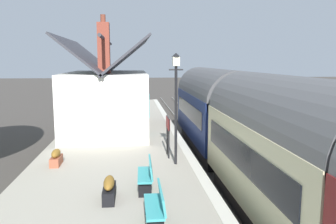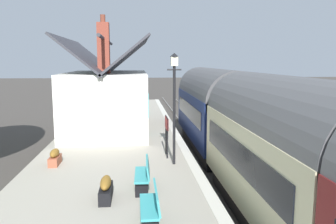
{
  "view_description": "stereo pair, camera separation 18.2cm",
  "coord_description": "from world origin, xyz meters",
  "px_view_note": "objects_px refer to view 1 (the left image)",
  "views": [
    {
      "loc": [
        -16.85,
        3.4,
        4.71
      ],
      "look_at": [
        1.15,
        1.5,
        2.0
      ],
      "focal_mm": 36.53,
      "sensor_mm": 36.0,
      "label": 1
    },
    {
      "loc": [
        -16.87,
        3.22,
        4.71
      ],
      "look_at": [
        1.15,
        1.5,
        2.0
      ],
      "focal_mm": 36.53,
      "sensor_mm": 36.0,
      "label": 2
    }
  ],
  "objects_px": {
    "planter_by_door": "(135,104)",
    "lamp_post_platform": "(176,88)",
    "planter_edge_near": "(109,189)",
    "station_building": "(108,99)",
    "planter_bench_left": "(141,100)",
    "train": "(277,145)",
    "bench_by_lamp": "(147,174)",
    "planter_bench_right": "(56,158)",
    "bench_near_building": "(137,107)",
    "bench_platform_end": "(157,205)",
    "planter_under_sign": "(94,107)",
    "station_sign_board": "(168,126)"
  },
  "relations": [
    {
      "from": "planter_by_door",
      "to": "lamp_post_platform",
      "type": "height_order",
      "value": "lamp_post_platform"
    },
    {
      "from": "planter_edge_near",
      "to": "planter_by_door",
      "type": "relative_size",
      "value": 1.06
    },
    {
      "from": "station_building",
      "to": "planter_bench_left",
      "type": "height_order",
      "value": "station_building"
    },
    {
      "from": "train",
      "to": "lamp_post_platform",
      "type": "bearing_deg",
      "value": 49.48
    },
    {
      "from": "bench_by_lamp",
      "to": "planter_bench_right",
      "type": "relative_size",
      "value": 1.69
    },
    {
      "from": "bench_near_building",
      "to": "bench_platform_end",
      "type": "relative_size",
      "value": 1.01
    },
    {
      "from": "train",
      "to": "station_building",
      "type": "xyz_separation_m",
      "value": [
        8.83,
        5.6,
        0.48
      ]
    },
    {
      "from": "bench_near_building",
      "to": "planter_under_sign",
      "type": "xyz_separation_m",
      "value": [
        0.74,
        3.12,
        -0.04
      ]
    },
    {
      "from": "train",
      "to": "planter_bench_left",
      "type": "xyz_separation_m",
      "value": [
        19.14,
        3.6,
        -0.76
      ]
    },
    {
      "from": "bench_platform_end",
      "to": "planter_bench_right",
      "type": "xyz_separation_m",
      "value": [
        4.92,
        3.26,
        -0.2
      ]
    },
    {
      "from": "planter_edge_near",
      "to": "planter_bench_left",
      "type": "xyz_separation_m",
      "value": [
        19.79,
        -1.36,
        0.16
      ]
    },
    {
      "from": "station_sign_board",
      "to": "station_building",
      "type": "bearing_deg",
      "value": 26.25
    },
    {
      "from": "station_building",
      "to": "train",
      "type": "bearing_deg",
      "value": -147.62
    },
    {
      "from": "bench_by_lamp",
      "to": "planter_under_sign",
      "type": "distance_m",
      "value": 15.68
    },
    {
      "from": "lamp_post_platform",
      "to": "train",
      "type": "bearing_deg",
      "value": -130.52
    },
    {
      "from": "planter_edge_near",
      "to": "planter_bench_left",
      "type": "distance_m",
      "value": 19.84
    },
    {
      "from": "planter_bench_right",
      "to": "planter_by_door",
      "type": "height_order",
      "value": "planter_by_door"
    },
    {
      "from": "planter_bench_right",
      "to": "planter_by_door",
      "type": "xyz_separation_m",
      "value": [
        15.28,
        -2.99,
        0.0
      ]
    },
    {
      "from": "station_building",
      "to": "bench_by_lamp",
      "type": "xyz_separation_m",
      "value": [
        -8.87,
        -1.69,
        -1.22
      ]
    },
    {
      "from": "station_building",
      "to": "planter_under_sign",
      "type": "bearing_deg",
      "value": 12.71
    },
    {
      "from": "planter_bench_right",
      "to": "planter_bench_left",
      "type": "bearing_deg",
      "value": -11.86
    },
    {
      "from": "bench_near_building",
      "to": "planter_bench_right",
      "type": "relative_size",
      "value": 1.69
    },
    {
      "from": "lamp_post_platform",
      "to": "station_building",
      "type": "bearing_deg",
      "value": 23.7
    },
    {
      "from": "planter_edge_near",
      "to": "planter_by_door",
      "type": "height_order",
      "value": "planter_edge_near"
    },
    {
      "from": "bench_near_building",
      "to": "planter_edge_near",
      "type": "height_order",
      "value": "bench_near_building"
    },
    {
      "from": "planter_edge_near",
      "to": "planter_bench_left",
      "type": "height_order",
      "value": "planter_bench_left"
    },
    {
      "from": "station_building",
      "to": "planter_under_sign",
      "type": "xyz_separation_m",
      "value": [
        6.5,
        1.47,
        -1.26
      ]
    },
    {
      "from": "train",
      "to": "planter_bench_left",
      "type": "height_order",
      "value": "train"
    },
    {
      "from": "planter_bench_right",
      "to": "lamp_post_platform",
      "type": "distance_m",
      "value": 4.97
    },
    {
      "from": "planter_by_door",
      "to": "lamp_post_platform",
      "type": "bearing_deg",
      "value": -175.23
    },
    {
      "from": "planter_bench_left",
      "to": "planter_by_door",
      "type": "height_order",
      "value": "planter_bench_left"
    },
    {
      "from": "bench_by_lamp",
      "to": "planter_under_sign",
      "type": "relative_size",
      "value": 1.81
    },
    {
      "from": "train",
      "to": "planter_bench_left",
      "type": "bearing_deg",
      "value": 10.65
    },
    {
      "from": "bench_by_lamp",
      "to": "station_sign_board",
      "type": "xyz_separation_m",
      "value": [
        3.46,
        -0.98,
        0.71
      ]
    },
    {
      "from": "bench_by_lamp",
      "to": "planter_bench_right",
      "type": "distance_m",
      "value": 4.17
    },
    {
      "from": "planter_under_sign",
      "to": "planter_bench_left",
      "type": "bearing_deg",
      "value": -42.25
    },
    {
      "from": "planter_bench_left",
      "to": "station_sign_board",
      "type": "bearing_deg",
      "value": -177.56
    },
    {
      "from": "planter_bench_right",
      "to": "bench_by_lamp",
      "type": "bearing_deg",
      "value": -130.98
    },
    {
      "from": "station_building",
      "to": "bench_by_lamp",
      "type": "bearing_deg",
      "value": -169.23
    },
    {
      "from": "station_sign_board",
      "to": "planter_bench_right",
      "type": "bearing_deg",
      "value": 100.02
    },
    {
      "from": "station_building",
      "to": "planter_by_door",
      "type": "bearing_deg",
      "value": -9.54
    },
    {
      "from": "planter_by_door",
      "to": "station_sign_board",
      "type": "distance_m",
      "value": 14.62
    },
    {
      "from": "station_building",
      "to": "lamp_post_platform",
      "type": "bearing_deg",
      "value": -156.3
    },
    {
      "from": "station_building",
      "to": "planter_bench_right",
      "type": "xyz_separation_m",
      "value": [
        -6.14,
        1.46,
        -1.42
      ]
    },
    {
      "from": "lamp_post_platform",
      "to": "station_sign_board",
      "type": "relative_size",
      "value": 2.54
    },
    {
      "from": "bench_near_building",
      "to": "planter_edge_near",
      "type": "bearing_deg",
      "value": 176.22
    },
    {
      "from": "planter_by_door",
      "to": "lamp_post_platform",
      "type": "xyz_separation_m",
      "value": [
        -15.61,
        -1.3,
        2.48
      ]
    },
    {
      "from": "station_building",
      "to": "planter_edge_near",
      "type": "relative_size",
      "value": 7.47
    },
    {
      "from": "lamp_post_platform",
      "to": "planter_bench_right",
      "type": "bearing_deg",
      "value": 85.6
    },
    {
      "from": "station_building",
      "to": "planter_bench_left",
      "type": "xyz_separation_m",
      "value": [
        10.31,
        -2.0,
        -1.24
      ]
    }
  ]
}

